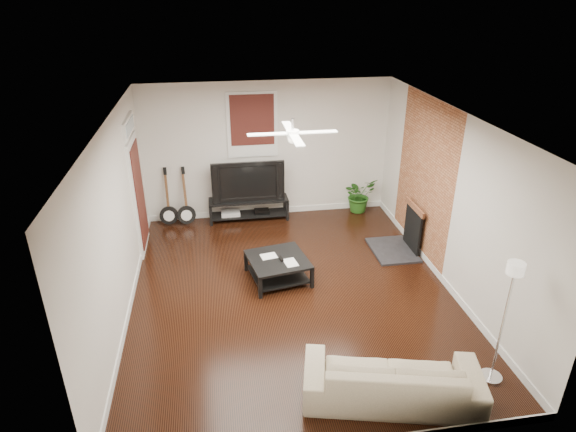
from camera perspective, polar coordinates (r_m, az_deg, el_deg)
name	(u,v)px	position (r m, az deg, el deg)	size (l,w,h in m)	color
room	(292,212)	(7.21, 0.50, 0.45)	(5.01, 6.01, 2.81)	black
brick_accent	(424,179)	(8.80, 15.61, 4.23)	(0.02, 2.20, 2.80)	#985331
fireplace	(403,228)	(9.06, 13.26, -1.39)	(0.80, 1.10, 0.92)	black
window_back	(252,125)	(9.77, -4.20, 10.56)	(1.00, 0.06, 1.30)	#38110F
door_left	(137,184)	(9.03, -17.20, 3.55)	(0.08, 1.00, 2.50)	white
tv_stand	(249,209)	(10.16, -4.60, 0.82)	(1.63, 0.43, 0.46)	black
tv	(248,180)	(9.93, -4.74, 4.26)	(1.46, 0.19, 0.84)	black
coffee_table	(278,269)	(8.11, -1.18, -6.17)	(0.92, 0.92, 0.39)	black
sofa	(392,377)	(6.11, 12.08, -17.97)	(2.05, 0.80, 0.60)	tan
floor_lamp	(503,323)	(6.40, 23.83, -11.42)	(0.28, 0.28, 1.67)	silver
potted_plant	(359,195)	(10.56, 8.32, 2.48)	(0.67, 0.58, 0.75)	#27601B
guitar_left	(167,198)	(10.01, -13.96, 2.07)	(0.37, 0.26, 1.20)	black
guitar_right	(185,197)	(9.95, -11.97, 2.14)	(0.37, 0.26, 1.20)	black
ceiling_fan	(293,133)	(6.79, 0.54, 9.67)	(1.24, 1.24, 0.32)	white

